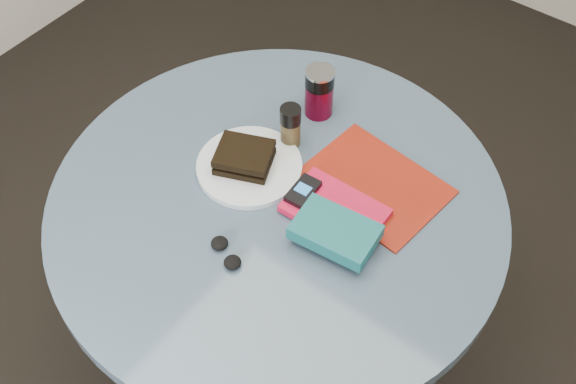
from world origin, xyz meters
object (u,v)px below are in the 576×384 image
Objects in this scene: sandwich at (244,157)px; pepper_grinder at (290,126)px; novel at (335,232)px; mp3_player at (303,191)px; headphones at (226,253)px; magazine at (374,184)px; red_book at (335,210)px; table at (278,243)px; plate at (249,166)px; soda_can at (319,92)px.

pepper_grinder reaches higher than sandwich.
novel is 0.13m from mp3_player.
novel is 1.72× the size of headphones.
sandwich reaches higher than magazine.
red_book is 1.22× the size of novel.
magazine is (0.26, 0.13, -0.03)m from sandwich.
red_book reaches higher than table.
soda_can is at bearing 85.38° from plate.
plate reaches higher than table.
table is at bearing 91.59° from headphones.
magazine is at bearing 51.33° from mp3_player.
magazine is at bearing -26.17° from soda_can.
plate is 2.16× the size of pepper_grinder.
magazine is at bearing 2.30° from pepper_grinder.
sandwich is at bearing -156.23° from plate.
table is 3.35× the size of magazine.
table is at bearing -14.67° from sandwich.
novel is (0.02, -0.18, 0.04)m from magazine.
table is 0.22m from red_book.
red_book is at bearing -28.64° from pepper_grinder.
pepper_grinder is (0.04, 0.12, 0.02)m from sandwich.
plate is 0.03m from sandwich.
mp3_player is 0.22m from headphones.
sandwich reaches higher than red_book.
soda_can reaches higher than plate.
novel is at bearing -35.23° from pepper_grinder.
table is 0.23m from sandwich.
pepper_grinder reaches higher than mp3_player.
sandwich reaches higher than headphones.
soda_can is at bearing 118.22° from mp3_player.
table is 4.22× the size of plate.
mp3_player is at bearing 150.03° from novel.
magazine is at bearing 27.09° from plate.
headphones is (0.09, -0.45, -0.05)m from soda_can.
magazine is 1.46× the size of red_book.
magazine is 0.12m from red_book.
plate is 2.42× the size of headphones.
pepper_grinder is at bearing 135.92° from mp3_player.
pepper_grinder is at bearing -171.12° from magazine.
pepper_grinder is at bearing 138.59° from novel.
red_book is (0.12, 0.04, 0.18)m from table.
red_book is at bearing 117.95° from novel.
soda_can is at bearing 107.15° from table.
plate is at bearing -102.62° from pepper_grinder.
mp3_player is at bearing 1.88° from sandwich.
red_book is at bearing -48.15° from soda_can.
pepper_grinder is 0.54× the size of red_book.
magazine is at bearing 77.99° from red_book.
sandwich is 0.13m from pepper_grinder.
pepper_grinder is at bearing 73.61° from sandwich.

